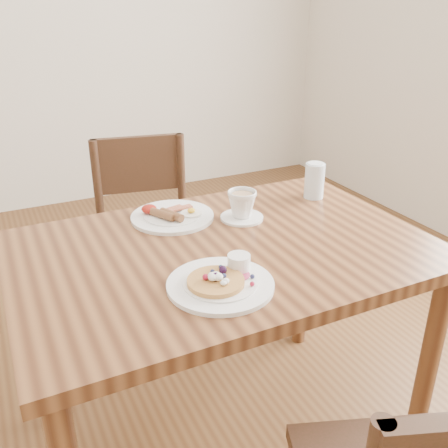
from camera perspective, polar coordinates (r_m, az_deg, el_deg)
name	(u,v)px	position (r m, az deg, el deg)	size (l,w,h in m)	color
ground	(224,435)	(1.91, 0.00, -22.96)	(5.00, 5.00, 0.00)	#533117
dining_table	(224,275)	(1.50, 0.00, -5.88)	(1.20, 0.80, 0.75)	brown
chair_far	(147,234)	(2.14, -8.80, -1.11)	(0.49, 0.49, 0.88)	#3D2016
pancake_plate	(222,281)	(1.25, -0.28, -6.54)	(0.27, 0.27, 0.06)	white
breakfast_plate	(171,215)	(1.63, -6.05, 0.98)	(0.27, 0.27, 0.04)	white
teacup_saucer	(242,206)	(1.61, 2.07, 2.08)	(0.14, 0.14, 0.10)	white
water_glass	(314,181)	(1.81, 10.30, 4.89)	(0.07, 0.07, 0.13)	silver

